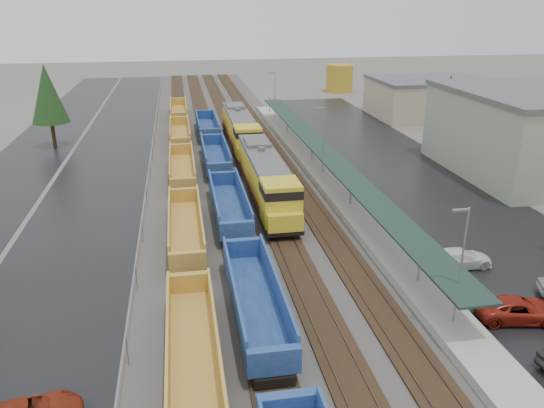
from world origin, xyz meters
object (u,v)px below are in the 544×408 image
(locomotive_lead, at_px, (266,178))
(locomotive_trail, at_px, (241,130))
(storage_tank, at_px, (339,78))
(parked_car_east_b, at_px, (517,310))
(well_string_blue, at_px, (240,244))
(well_string_yellow, at_px, (186,228))
(parked_car_east_c, at_px, (460,258))

(locomotive_lead, relative_size, locomotive_trail, 1.00)
(storage_tank, height_order, parked_car_east_b, storage_tank)
(well_string_blue, bearing_deg, well_string_yellow, 135.38)
(well_string_blue, relative_size, parked_car_east_c, 19.86)
(locomotive_lead, bearing_deg, parked_car_east_b, -62.40)
(well_string_blue, bearing_deg, parked_car_east_c, -14.78)
(parked_car_east_c, bearing_deg, locomotive_lead, 36.64)
(locomotive_lead, distance_m, parked_car_east_b, 26.01)
(well_string_yellow, xyz_separation_m, parked_car_east_b, (20.02, -15.31, -0.46))
(parked_car_east_b, bearing_deg, locomotive_lead, 38.23)
(well_string_yellow, height_order, parked_car_east_c, well_string_yellow)
(locomotive_trail, distance_m, well_string_blue, 32.90)
(locomotive_trail, height_order, well_string_blue, locomotive_trail)
(locomotive_trail, relative_size, well_string_yellow, 0.18)
(well_string_yellow, xyz_separation_m, well_string_blue, (4.00, -3.95, 0.05))
(well_string_yellow, distance_m, well_string_blue, 5.62)
(parked_car_east_b, bearing_deg, well_string_blue, 65.28)
(well_string_yellow, bearing_deg, parked_car_east_b, -37.41)
(locomotive_lead, distance_m, well_string_blue, 12.37)
(well_string_blue, height_order, parked_car_east_b, well_string_blue)
(well_string_yellow, bearing_deg, locomotive_trail, 74.42)
(locomotive_trail, bearing_deg, storage_tank, 58.47)
(locomotive_trail, height_order, parked_car_east_b, locomotive_trail)
(well_string_yellow, bearing_deg, parked_car_east_c, -22.22)
(storage_tank, bearing_deg, well_string_blue, -112.01)
(locomotive_lead, height_order, well_string_yellow, locomotive_lead)
(locomotive_lead, bearing_deg, storage_tank, 67.46)
(well_string_yellow, height_order, parked_car_east_b, well_string_yellow)
(well_string_blue, height_order, storage_tank, storage_tank)
(locomotive_lead, distance_m, storage_tank, 70.29)
(locomotive_trail, relative_size, storage_tank, 3.64)
(locomotive_lead, xyz_separation_m, parked_car_east_b, (12.02, -23.00, -1.80))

